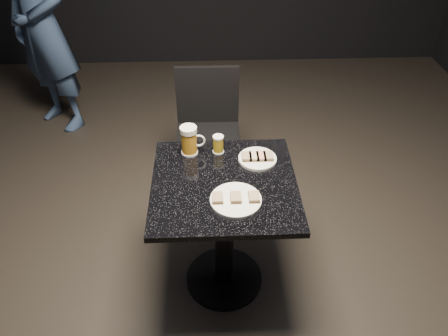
{
  "coord_description": "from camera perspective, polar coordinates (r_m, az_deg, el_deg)",
  "views": [
    {
      "loc": [
        -0.07,
        -1.6,
        2.11
      ],
      "look_at": [
        0.0,
        0.02,
        0.82
      ],
      "focal_mm": 35.0,
      "sensor_mm": 36.0,
      "label": 1
    }
  ],
  "objects": [
    {
      "name": "floor",
      "position": [
        2.65,
        0.02,
        -14.32
      ],
      "size": [
        6.0,
        6.0,
        0.0
      ],
      "primitive_type": "plane",
      "color": "black",
      "rests_on": "ground"
    },
    {
      "name": "plate_small",
      "position": [
        2.24,
        4.38,
        1.2
      ],
      "size": [
        0.2,
        0.2,
        0.01
      ],
      "primitive_type": "cylinder",
      "color": "white",
      "rests_on": "table"
    },
    {
      "name": "canapes_on_plate_large",
      "position": [
        1.98,
        1.56,
        -3.85
      ],
      "size": [
        0.22,
        0.07,
        0.02
      ],
      "color": "#4C3521",
      "rests_on": "plate_large"
    },
    {
      "name": "canapes_on_plate_small",
      "position": [
        2.23,
        4.4,
        1.54
      ],
      "size": [
        0.16,
        0.07,
        0.02
      ],
      "color": "#4C3521",
      "rests_on": "plate_small"
    },
    {
      "name": "patron",
      "position": [
        3.83,
        -22.71,
        16.67
      ],
      "size": [
        0.75,
        0.71,
        1.73
      ],
      "primitive_type": "imported",
      "rotation": [
        0.0,
        0.0,
        -0.64
      ],
      "color": "navy",
      "rests_on": "floor"
    },
    {
      "name": "plate_large",
      "position": [
        1.99,
        1.55,
        -4.2
      ],
      "size": [
        0.24,
        0.24,
        0.01
      ],
      "primitive_type": "cylinder",
      "color": "white",
      "rests_on": "table"
    },
    {
      "name": "beer_mug",
      "position": [
        2.24,
        -4.53,
        3.64
      ],
      "size": [
        0.13,
        0.09,
        0.16
      ],
      "color": "silver",
      "rests_on": "table"
    },
    {
      "name": "beer_tumbler",
      "position": [
        2.26,
        -0.75,
        3.13
      ],
      "size": [
        0.06,
        0.06,
        0.1
      ],
      "color": "silver",
      "rests_on": "table"
    },
    {
      "name": "table",
      "position": [
        2.26,
        0.02,
        -6.52
      ],
      "size": [
        0.7,
        0.7,
        0.75
      ],
      "color": "black",
      "rests_on": "floor"
    },
    {
      "name": "chair",
      "position": [
        2.94,
        -2.09,
        5.38
      ],
      "size": [
        0.42,
        0.42,
        0.88
      ],
      "color": "black",
      "rests_on": "floor"
    }
  ]
}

